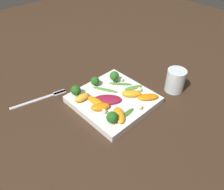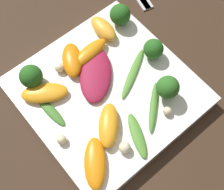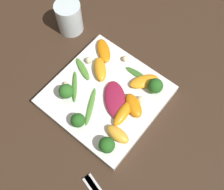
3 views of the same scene
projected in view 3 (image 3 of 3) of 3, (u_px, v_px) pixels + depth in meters
ground_plane at (106, 98)px, 0.64m from camera, size 2.40×2.40×0.00m
plate at (106, 96)px, 0.63m from camera, size 0.25×0.25×0.02m
drinking_glass at (69, 17)px, 0.69m from camera, size 0.07×0.07×0.09m
radicchio_leaf_0 at (114, 100)px, 0.60m from camera, size 0.10×0.10×0.01m
orange_segment_0 at (118, 134)px, 0.56m from camera, size 0.06×0.03×0.02m
orange_segment_1 at (134, 105)px, 0.59m from camera, size 0.07×0.06×0.02m
orange_segment_2 at (100, 69)px, 0.63m from camera, size 0.07×0.07×0.02m
orange_segment_3 at (123, 113)px, 0.59m from camera, size 0.03×0.07×0.02m
orange_segment_4 at (144, 81)px, 0.62m from camera, size 0.07×0.08×0.02m
orange_segment_5 at (104, 51)px, 0.66m from camera, size 0.08×0.07×0.02m
broccoli_floret_0 at (155, 86)px, 0.60m from camera, size 0.04×0.04×0.04m
broccoli_floret_1 at (107, 145)px, 0.54m from camera, size 0.03×0.03×0.04m
broccoli_floret_2 at (76, 119)px, 0.57m from camera, size 0.03×0.03×0.03m
broccoli_floret_3 at (66, 91)px, 0.59m from camera, size 0.03×0.03×0.04m
arugula_sprig_0 at (75, 86)px, 0.62m from camera, size 0.06×0.07×0.01m
arugula_sprig_1 at (137, 74)px, 0.64m from camera, size 0.06×0.02×0.00m
arugula_sprig_2 at (83, 69)px, 0.64m from camera, size 0.07×0.04×0.01m
arugula_sprig_3 at (91, 106)px, 0.60m from camera, size 0.06×0.09×0.01m
macadamia_nut_0 at (125, 59)px, 0.65m from camera, size 0.01×0.01×0.01m
macadamia_nut_1 at (66, 84)px, 0.62m from camera, size 0.01×0.01×0.01m
macadamia_nut_2 at (141, 99)px, 0.60m from camera, size 0.02×0.02×0.02m
macadamia_nut_3 at (89, 60)px, 0.65m from camera, size 0.02×0.02×0.02m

